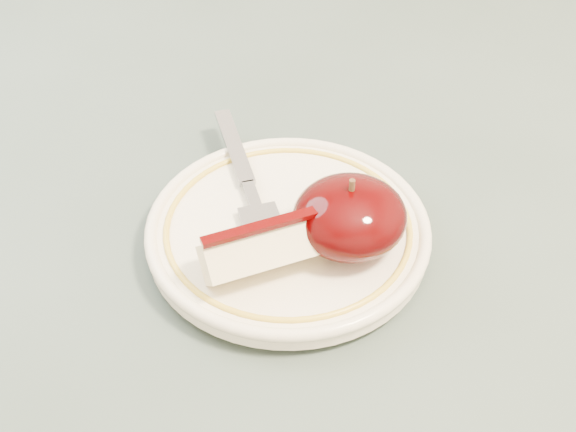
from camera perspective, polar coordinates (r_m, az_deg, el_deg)
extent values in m
cylinder|color=brown|center=(1.20, 17.82, -0.83)|extent=(0.05, 0.05, 0.71)
cube|color=#41504A|center=(0.56, 4.12, -6.00)|extent=(0.90, 0.90, 0.04)
cylinder|color=#F4E7CD|center=(0.56, 0.00, -1.86)|extent=(0.11, 0.11, 0.01)
cylinder|color=#F4E7CD|center=(0.56, 0.00, -1.21)|extent=(0.19, 0.19, 0.01)
torus|color=#F4E7CD|center=(0.55, 0.00, -0.83)|extent=(0.20, 0.20, 0.01)
torus|color=gold|center=(0.55, 0.00, -0.73)|extent=(0.17, 0.17, 0.00)
ellipsoid|color=black|center=(0.53, 4.41, -0.05)|extent=(0.08, 0.07, 0.05)
cylinder|color=#472D19|center=(0.51, 4.56, 2.08)|extent=(0.00, 0.00, 0.01)
cube|color=beige|center=(0.51, -1.52, -2.29)|extent=(0.09, 0.05, 0.04)
cube|color=#360101|center=(0.50, -1.56, -0.66)|extent=(0.08, 0.03, 0.00)
cube|color=#96999F|center=(0.61, -3.85, 4.99)|extent=(0.02, 0.09, 0.00)
cube|color=#96999F|center=(0.57, -2.60, 1.55)|extent=(0.01, 0.03, 0.00)
cube|color=#96999F|center=(0.55, -2.03, -0.04)|extent=(0.03, 0.02, 0.00)
cube|color=#96999F|center=(0.53, -0.10, -1.77)|extent=(0.01, 0.04, 0.00)
cube|color=#96999F|center=(0.53, -0.91, -1.93)|extent=(0.01, 0.04, 0.00)
cube|color=#96999F|center=(0.53, -1.72, -2.08)|extent=(0.01, 0.04, 0.00)
cube|color=#96999F|center=(0.53, -2.54, -2.24)|extent=(0.01, 0.04, 0.00)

